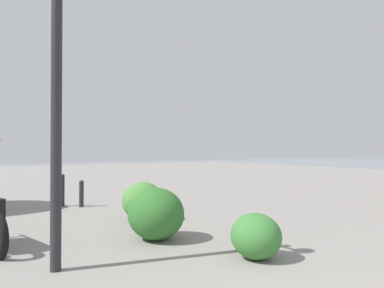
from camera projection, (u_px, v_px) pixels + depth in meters
lamppost at (57, 64)px, 4.80m from camera, size 0.98×0.28×4.00m
bollard_near at (81, 193)px, 10.04m from camera, size 0.13×0.13×0.73m
bollard_mid at (62, 189)px, 10.15m from camera, size 0.13×0.13×0.89m
shrub_low at (156, 214)px, 6.40m from camera, size 1.06×0.95×0.90m
shrub_round at (143, 201)px, 8.16m from camera, size 0.99×0.89×0.84m
shrub_wide at (256, 236)px, 5.28m from camera, size 0.77×0.69×0.65m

